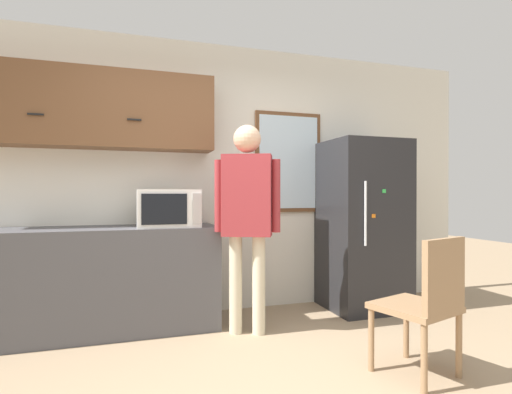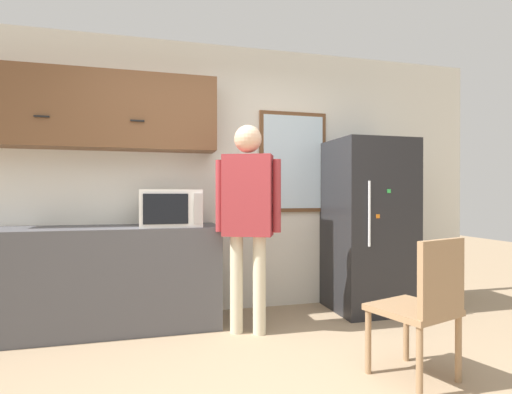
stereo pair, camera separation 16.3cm
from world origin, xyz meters
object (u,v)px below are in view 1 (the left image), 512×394
Objects in this scene: refrigerator at (363,225)px; chair at (426,300)px; person at (247,206)px; microwave at (168,208)px.

chair is at bearing -108.42° from refrigerator.
person reaches higher than refrigerator.
chair is at bearing -29.62° from person.
refrigerator is at bearing 0.73° from microwave.
microwave is 0.30× the size of person.
microwave is 0.71m from person.
microwave is at bearing -62.10° from chair.
microwave is at bearing -179.27° from refrigerator.
refrigerator is at bearing -125.48° from chair.
microwave is 0.58× the size of chair.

